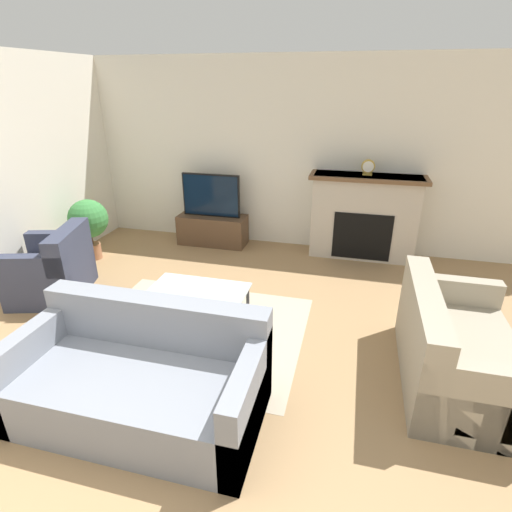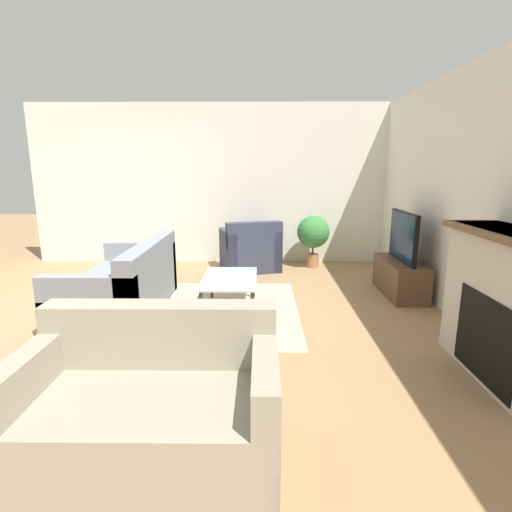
{
  "view_description": "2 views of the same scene",
  "coord_description": "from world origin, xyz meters",
  "px_view_note": "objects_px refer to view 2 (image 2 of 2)",
  "views": [
    {
      "loc": [
        1.17,
        -1.23,
        2.35
      ],
      "look_at": [
        0.25,
        2.4,
        0.71
      ],
      "focal_mm": 28.0,
      "sensor_mm": 36.0,
      "label": 1
    },
    {
      "loc": [
        4.16,
        2.42,
        1.65
      ],
      "look_at": [
        0.08,
        2.38,
        0.74
      ],
      "focal_mm": 28.0,
      "sensor_mm": 36.0,
      "label": 2
    }
  ],
  "objects_px": {
    "couch_sectional": "(124,287)",
    "armchair_by_window": "(250,252)",
    "couch_loveseat": "(152,406)",
    "potted_plant": "(313,234)",
    "tv": "(403,237)",
    "coffee_table": "(230,281)"
  },
  "relations": [
    {
      "from": "couch_sectional",
      "to": "armchair_by_window",
      "type": "relative_size",
      "value": 1.75
    },
    {
      "from": "couch_loveseat",
      "to": "potted_plant",
      "type": "bearing_deg",
      "value": 71.39
    },
    {
      "from": "potted_plant",
      "to": "couch_sectional",
      "type": "bearing_deg",
      "value": -48.95
    },
    {
      "from": "tv",
      "to": "couch_sectional",
      "type": "height_order",
      "value": "tv"
    },
    {
      "from": "tv",
      "to": "couch_sectional",
      "type": "relative_size",
      "value": 0.48
    },
    {
      "from": "couch_loveseat",
      "to": "coffee_table",
      "type": "height_order",
      "value": "couch_loveseat"
    },
    {
      "from": "tv",
      "to": "coffee_table",
      "type": "distance_m",
      "value": 2.32
    },
    {
      "from": "tv",
      "to": "couch_loveseat",
      "type": "bearing_deg",
      "value": -39.31
    },
    {
      "from": "couch_sectional",
      "to": "couch_loveseat",
      "type": "height_order",
      "value": "same"
    },
    {
      "from": "armchair_by_window",
      "to": "coffee_table",
      "type": "xyz_separation_m",
      "value": [
        1.89,
        -0.2,
        0.06
      ]
    },
    {
      "from": "couch_sectional",
      "to": "armchair_by_window",
      "type": "bearing_deg",
      "value": 143.69
    },
    {
      "from": "tv",
      "to": "couch_sectional",
      "type": "bearing_deg",
      "value": -78.87
    },
    {
      "from": "couch_loveseat",
      "to": "armchair_by_window",
      "type": "height_order",
      "value": "same"
    },
    {
      "from": "tv",
      "to": "couch_loveseat",
      "type": "xyz_separation_m",
      "value": [
        3.02,
        -2.47,
        -0.48
      ]
    },
    {
      "from": "tv",
      "to": "armchair_by_window",
      "type": "xyz_separation_m",
      "value": [
        -1.26,
        -2.0,
        -0.47
      ]
    },
    {
      "from": "couch_sectional",
      "to": "coffee_table",
      "type": "bearing_deg",
      "value": 91.77
    },
    {
      "from": "couch_sectional",
      "to": "coffee_table",
      "type": "distance_m",
      "value": 1.22
    },
    {
      "from": "couch_sectional",
      "to": "armchair_by_window",
      "type": "height_order",
      "value": "same"
    },
    {
      "from": "couch_loveseat",
      "to": "coffee_table",
      "type": "xyz_separation_m",
      "value": [
        -2.39,
        0.28,
        0.07
      ]
    },
    {
      "from": "tv",
      "to": "coffee_table",
      "type": "xyz_separation_m",
      "value": [
        0.63,
        -2.2,
        -0.42
      ]
    },
    {
      "from": "couch_sectional",
      "to": "coffee_table",
      "type": "relative_size",
      "value": 1.83
    },
    {
      "from": "armchair_by_window",
      "to": "coffee_table",
      "type": "distance_m",
      "value": 1.9
    }
  ]
}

